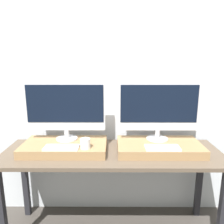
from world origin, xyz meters
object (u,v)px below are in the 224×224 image
at_px(monitor_left, 65,109).
at_px(mug, 85,144).
at_px(keyboard_right, 162,148).
at_px(monitor_right, 159,109).
at_px(keyboard_left, 61,147).

bearing_deg(monitor_left, mug, -47.53).
bearing_deg(mug, keyboard_right, -0.00).
distance_m(monitor_left, monitor_right, 0.79).
bearing_deg(keyboard_right, mug, 180.00).
relative_size(keyboard_left, mug, 3.40).
relative_size(mug, keyboard_right, 0.29).
distance_m(monitor_left, keyboard_right, 0.86).
bearing_deg(monitor_left, keyboard_right, -14.59).
relative_size(monitor_right, keyboard_right, 2.49).
bearing_deg(monitor_left, monitor_right, 0.00).
relative_size(keyboard_left, keyboard_right, 1.00).
distance_m(keyboard_left, monitor_right, 0.86).
bearing_deg(monitor_right, keyboard_left, -165.41).
relative_size(monitor_left, mug, 8.48).
bearing_deg(keyboard_right, monitor_left, 165.41).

